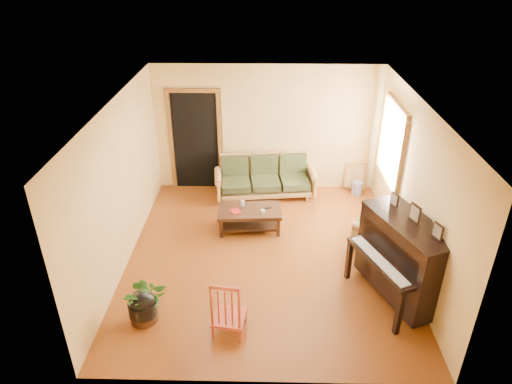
{
  "coord_description": "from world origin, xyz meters",
  "views": [
    {
      "loc": [
        -0.02,
        -6.18,
        4.56
      ],
      "look_at": [
        -0.16,
        0.2,
        1.1
      ],
      "focal_mm": 32.0,
      "sensor_mm": 36.0,
      "label": 1
    }
  ],
  "objects_px": {
    "sofa": "(265,177)",
    "potted_plant": "(146,298)",
    "footstool": "(143,310)",
    "ceramic_crock": "(357,188)",
    "armchair": "(376,222)",
    "piano": "(403,260)",
    "red_chair": "(229,305)",
    "coffee_table": "(249,219)"
  },
  "relations": [
    {
      "from": "coffee_table",
      "to": "piano",
      "type": "height_order",
      "value": "piano"
    },
    {
      "from": "red_chair",
      "to": "potted_plant",
      "type": "relative_size",
      "value": 1.36
    },
    {
      "from": "footstool",
      "to": "red_chair",
      "type": "xyz_separation_m",
      "value": [
        1.19,
        -0.16,
        0.26
      ]
    },
    {
      "from": "sofa",
      "to": "coffee_table",
      "type": "xyz_separation_m",
      "value": [
        -0.28,
        -1.25,
        -0.22
      ]
    },
    {
      "from": "footstool",
      "to": "ceramic_crock",
      "type": "xyz_separation_m",
      "value": [
        3.56,
        3.72,
        -0.05
      ]
    },
    {
      "from": "footstool",
      "to": "armchair",
      "type": "bearing_deg",
      "value": 28.8
    },
    {
      "from": "piano",
      "to": "potted_plant",
      "type": "xyz_separation_m",
      "value": [
        -3.57,
        -0.51,
        -0.31
      ]
    },
    {
      "from": "sofa",
      "to": "potted_plant",
      "type": "relative_size",
      "value": 3.03
    },
    {
      "from": "piano",
      "to": "sofa",
      "type": "bearing_deg",
      "value": 100.99
    },
    {
      "from": "coffee_table",
      "to": "ceramic_crock",
      "type": "xyz_separation_m",
      "value": [
        2.18,
        1.39,
        -0.07
      ]
    },
    {
      "from": "piano",
      "to": "ceramic_crock",
      "type": "height_order",
      "value": "piano"
    },
    {
      "from": "coffee_table",
      "to": "piano",
      "type": "xyz_separation_m",
      "value": [
        2.24,
        -1.74,
        0.44
      ]
    },
    {
      "from": "piano",
      "to": "red_chair",
      "type": "relative_size",
      "value": 1.63
    },
    {
      "from": "coffee_table",
      "to": "footstool",
      "type": "distance_m",
      "value": 2.7
    },
    {
      "from": "footstool",
      "to": "ceramic_crock",
      "type": "height_order",
      "value": "footstool"
    },
    {
      "from": "ceramic_crock",
      "to": "red_chair",
      "type": "bearing_deg",
      "value": -121.37
    },
    {
      "from": "armchair",
      "to": "red_chair",
      "type": "bearing_deg",
      "value": -113.42
    },
    {
      "from": "armchair",
      "to": "piano",
      "type": "relative_size",
      "value": 0.58
    },
    {
      "from": "piano",
      "to": "red_chair",
      "type": "bearing_deg",
      "value": 174.89
    },
    {
      "from": "piano",
      "to": "potted_plant",
      "type": "distance_m",
      "value": 3.62
    },
    {
      "from": "potted_plant",
      "to": "red_chair",
      "type": "bearing_deg",
      "value": -11.42
    },
    {
      "from": "sofa",
      "to": "footstool",
      "type": "relative_size",
      "value": 5.11
    },
    {
      "from": "coffee_table",
      "to": "armchair",
      "type": "relative_size",
      "value": 1.35
    },
    {
      "from": "coffee_table",
      "to": "potted_plant",
      "type": "height_order",
      "value": "potted_plant"
    },
    {
      "from": "ceramic_crock",
      "to": "potted_plant",
      "type": "relative_size",
      "value": 0.41
    },
    {
      "from": "coffee_table",
      "to": "armchair",
      "type": "bearing_deg",
      "value": -9.89
    },
    {
      "from": "coffee_table",
      "to": "piano",
      "type": "bearing_deg",
      "value": -37.87
    },
    {
      "from": "armchair",
      "to": "sofa",
      "type": "bearing_deg",
      "value": 163.93
    },
    {
      "from": "armchair",
      "to": "red_chair",
      "type": "distance_m",
      "value": 3.16
    },
    {
      "from": "armchair",
      "to": "footstool",
      "type": "height_order",
      "value": "armchair"
    },
    {
      "from": "sofa",
      "to": "potted_plant",
      "type": "height_order",
      "value": "sofa"
    },
    {
      "from": "armchair",
      "to": "piano",
      "type": "distance_m",
      "value": 1.39
    },
    {
      "from": "sofa",
      "to": "piano",
      "type": "relative_size",
      "value": 1.37
    },
    {
      "from": "sofa",
      "to": "ceramic_crock",
      "type": "bearing_deg",
      "value": -2.6
    },
    {
      "from": "sofa",
      "to": "armchair",
      "type": "relative_size",
      "value": 2.37
    },
    {
      "from": "red_chair",
      "to": "ceramic_crock",
      "type": "bearing_deg",
      "value": 67.66
    },
    {
      "from": "footstool",
      "to": "ceramic_crock",
      "type": "distance_m",
      "value": 5.14
    },
    {
      "from": "footstool",
      "to": "ceramic_crock",
      "type": "relative_size",
      "value": 1.46
    },
    {
      "from": "red_chair",
      "to": "sofa",
      "type": "bearing_deg",
      "value": 92.01
    },
    {
      "from": "piano",
      "to": "coffee_table",
      "type": "bearing_deg",
      "value": 119.92
    },
    {
      "from": "sofa",
      "to": "ceramic_crock",
      "type": "xyz_separation_m",
      "value": [
        1.9,
        0.13,
        -0.29
      ]
    },
    {
      "from": "potted_plant",
      "to": "footstool",
      "type": "bearing_deg",
      "value": -121.98
    }
  ]
}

